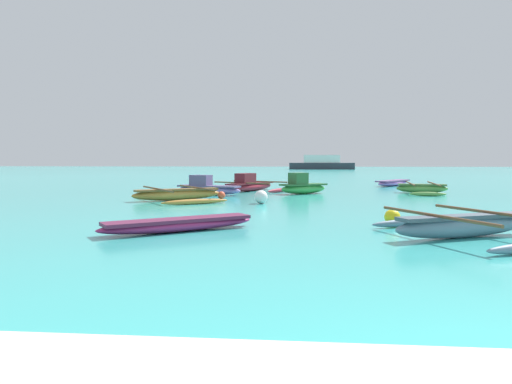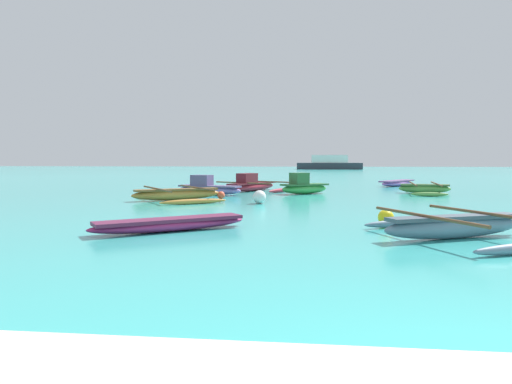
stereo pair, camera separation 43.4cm
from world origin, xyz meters
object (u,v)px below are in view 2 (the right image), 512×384
Objects in this scene: moored_boat_5 at (424,188)px; mooring_buoy_0 at (259,197)px; moored_boat_1 at (252,185)px; moored_boat_3 at (397,183)px; moored_boat_4 at (304,186)px; mooring_buoy_2 at (386,217)px; moored_boat_6 at (171,224)px; distant_ferry at (329,164)px; moored_boat_7 at (208,188)px; moored_boat_2 at (454,227)px; moored_boat_0 at (177,194)px; mooring_buoy_1 at (221,195)px.

mooring_buoy_0 is at bearing -132.03° from moored_boat_5.
mooring_buoy_0 is (1.14, -7.00, -0.07)m from moored_boat_1.
moored_boat_4 is (-5.91, -7.65, 0.16)m from moored_boat_3.
moored_boat_4 reaches higher than mooring_buoy_2.
mooring_buoy_2 reaches higher than moored_boat_6.
mooring_buoy_2 is at bearing -91.70° from distant_ferry.
moored_boat_4 is at bearing -93.92° from distant_ferry.
distant_ferry is at bearing 101.61° from moored_boat_7.
moored_boat_2 is at bearing -93.50° from moored_boat_5.
mooring_buoy_0 reaches higher than mooring_buoy_2.
moored_boat_2 is at bearing -111.59° from moored_boat_4.
moored_boat_0 is 15.21× the size of mooring_buoy_1.
moored_boat_3 is at bearing 57.87° from moored_boat_2.
moored_boat_6 is at bearing -168.55° from moored_boat_3.
mooring_buoy_0 is at bearing -52.42° from moored_boat_0.
moored_boat_2 is 11.33m from mooring_buoy_1.
moored_boat_4 reaches higher than moored_boat_7.
moored_boat_3 is at bearing 58.91° from moored_boat_7.
moored_boat_6 is 0.29× the size of distant_ferry.
distant_ferry reaches higher than mooring_buoy_1.
distant_ferry reaches higher than moored_boat_6.
moored_boat_2 reaches higher than moored_boat_6.
moored_boat_7 is (-1.77, -2.75, 0.01)m from moored_boat_1.
moored_boat_5 and mooring_buoy_0 have the same top height.
distant_ferry is (4.33, 63.26, 0.70)m from moored_boat_4.
moored_boat_5 is at bearing 25.48° from mooring_buoy_1.
moored_boat_3 is (11.11, 11.67, -0.04)m from moored_boat_0.
moored_boat_5 is at bearing 19.99° from moored_boat_6.
moored_boat_2 is 12.78× the size of mooring_buoy_1.
distant_ferry is (-1.58, 55.61, 0.86)m from moored_boat_3.
moored_boat_2 reaches higher than mooring_buoy_2.
moored_boat_1 is 13.36m from mooring_buoy_2.
mooring_buoy_0 is (-1.64, -5.21, -0.11)m from moored_boat_4.
moored_boat_6 is at bearing -163.43° from mooring_buoy_2.
moored_boat_0 is at bearing 172.07° from moored_boat_3.
moored_boat_0 is 3.75m from mooring_buoy_0.
moored_boat_2 is 0.35× the size of distant_ferry.
distant_ferry reaches higher than moored_boat_3.
moored_boat_4 is at bearing 31.36° from moored_boat_7.
mooring_buoy_1 is at bearing -172.45° from moored_boat_4.
distant_ferry is (7.81, 66.58, 0.91)m from mooring_buoy_1.
mooring_buoy_2 is at bearing -52.48° from mooring_buoy_1.
moored_boat_0 reaches higher than mooring_buoy_0.
moored_boat_0 is 0.42× the size of distant_ferry.
moored_boat_7 is 0.29× the size of distant_ferry.
moored_boat_4 reaches higher than moored_boat_1.
moored_boat_1 is 10.73× the size of mooring_buoy_2.
mooring_buoy_1 is at bearing -146.49° from moored_boat_5.
moored_boat_6 is at bearing -86.89° from mooring_buoy_1.
mooring_buoy_0 is at bearing -174.76° from moored_boat_3.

